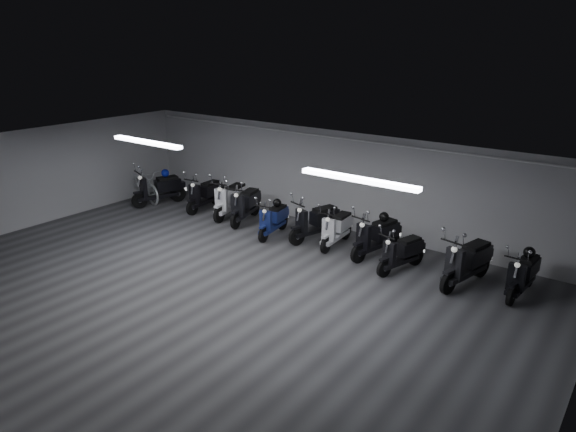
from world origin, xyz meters
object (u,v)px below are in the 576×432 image
Objects in this scene: scooter_0 at (158,183)px; helmet_0 at (165,173)px; helmet_2 at (529,252)px; scooter_7 at (376,230)px; scooter_5 at (316,216)px; helmet_3 at (277,203)px; helmet_1 at (384,217)px; scooter_4 at (273,214)px; scooter_6 at (337,223)px; scooter_9 at (468,255)px; scooter_8 at (402,247)px; scooter_1 at (204,189)px; scooter_2 at (230,193)px; scooter_10 at (524,268)px; bicycle at (143,181)px; scooter_3 at (245,199)px.

scooter_0 reaches higher than helmet_0.
scooter_0 is at bearing -176.78° from helmet_2.
scooter_7 is 7.60m from helmet_0.
helmet_2 is at bearing 1.93° from helmet_0.
scooter_5 reaches higher than helmet_3.
helmet_1 is at bearing 24.81° from scooter_0.
helmet_2 is at bearing 22.94° from scooter_0.
scooter_6 reaches higher than scooter_4.
scooter_6 is at bearing -170.78° from scooter_9.
scooter_8 is (3.82, -0.03, -0.01)m from scooter_4.
scooter_9 reaches higher than scooter_7.
scooter_5 is at bearing 8.85° from helmet_3.
scooter_1 is at bearing 161.48° from scooter_4.
scooter_0 is 7.78m from helmet_1.
scooter_6 is at bearing 23.45° from scooter_0.
scooter_1 is 7.57× the size of helmet_1.
scooter_7 is (2.94, 0.40, 0.08)m from scooter_4.
scooter_2 is (1.08, 0.02, 0.04)m from scooter_1.
scooter_10 is at bearing 21.73° from scooter_0.
helmet_2 is at bearing -74.90° from bicycle.
scooter_9 is (2.35, -0.26, 0.03)m from scooter_7.
scooter_9 is (4.16, -0.26, 0.03)m from scooter_5.
scooter_1 is 9.55m from scooter_10.
scooter_7 is 0.96× the size of scooter_9.
scooter_6 is 1.05× the size of scooter_8.
helmet_3 is at bearing -22.44° from scooter_3.
helmet_2 is 6.47m from helmet_3.
scooter_0 is 1.02× the size of scooter_3.
scooter_0 reaches higher than scooter_7.
helmet_0 is (-5.77, -0.19, 0.33)m from scooter_5.
scooter_8 is 6.74× the size of helmet_1.
helmet_2 is at bearing 18.99° from scooter_5.
scooter_9 is at bearing -17.10° from scooter_3.
scooter_8 is 1.14m from helmet_1.
scooter_7 is 3.49m from helmet_2.
scooter_3 is at bearing -175.93° from scooter_10.
scooter_9 is (7.36, -0.37, -0.00)m from scooter_2.
scooter_3 is 4.16m from bicycle.
scooter_2 is at bearing -168.29° from scooter_7.
scooter_3 is 8.04× the size of helmet_3.
scooter_0 is 1.17× the size of scooter_4.
scooter_10 is at bearing 24.05° from scooter_9.
scooter_6 is at bearing -74.61° from bicycle.
scooter_7 is (7.68, 0.44, -0.03)m from scooter_0.
scooter_9 is 7.59× the size of helmet_0.
scooter_4 is 0.89× the size of scooter_7.
helmet_3 is at bearing -75.24° from bicycle.
helmet_2 is (4.63, 0.20, 0.27)m from scooter_6.
helmet_0 is at bearing -161.17° from scooter_5.
scooter_8 is at bearing -19.71° from scooter_3.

